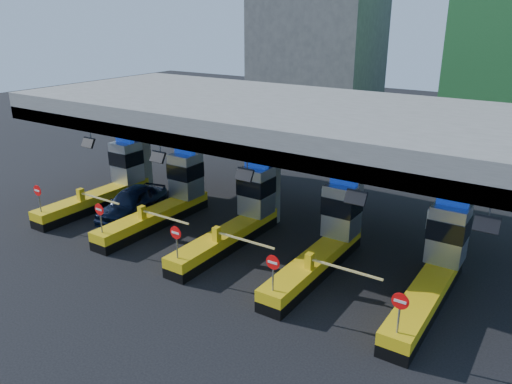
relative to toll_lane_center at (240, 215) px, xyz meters
The scene contains 9 objects.
ground 1.42m from the toll_lane_center, 90.42° to the right, with size 120.00×120.00×0.00m, color black.
toll_canopy 5.40m from the toll_lane_center, 90.02° to the left, with size 28.00×12.09×7.00m.
toll_lane_far_left 10.00m from the toll_lane_center, behind, with size 4.43×8.00×4.16m.
toll_lane_left 5.00m from the toll_lane_center, behind, with size 4.43×8.00×4.16m.
toll_lane_center is the anchor object (origin of this frame).
toll_lane_right 5.00m from the toll_lane_center, ahead, with size 4.43×8.00×4.16m.
toll_lane_far_right 10.00m from the toll_lane_center, ahead, with size 4.43×8.00×4.16m.
bg_building_concrete 39.11m from the toll_lane_center, 111.40° to the left, with size 14.00×10.00×18.00m, color #4C4C49.
van 7.17m from the toll_lane_center, behind, with size 2.09×5.19×1.77m, color black.
Camera 1 is at (13.93, -19.31, 11.31)m, focal length 35.00 mm.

